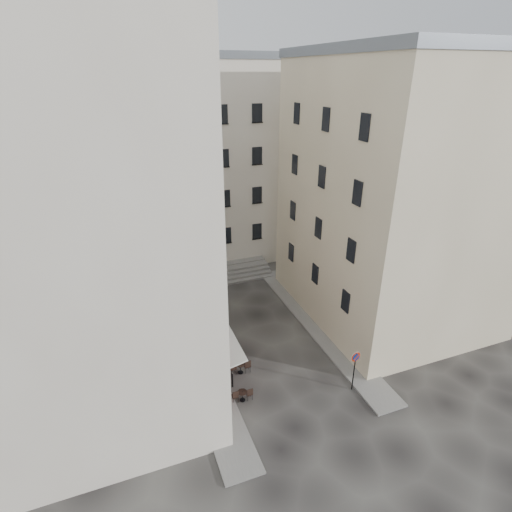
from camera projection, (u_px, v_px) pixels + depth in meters
name	position (u px, v px, depth m)	size (l,w,h in m)	color
ground	(276.00, 363.00, 25.74)	(90.00, 90.00, 0.00)	black
sidewalk_left	(194.00, 342.00, 27.67)	(2.00, 22.00, 0.12)	slate
sidewalk_right	(315.00, 324.00, 29.71)	(2.00, 18.00, 0.12)	slate
building_left	(70.00, 217.00, 20.59)	(12.20, 16.20, 20.60)	beige
building_right	(396.00, 193.00, 28.16)	(12.20, 14.20, 18.60)	#BDAE8D
building_back	(189.00, 163.00, 37.63)	(18.20, 10.20, 18.60)	beige
cafe_storefront	(205.00, 346.00, 24.42)	(1.74, 7.30, 3.50)	#4C0A0E
stone_steps	(221.00, 274.00, 36.25)	(9.00, 3.15, 0.80)	slate
bollard_near	(232.00, 380.00, 23.63)	(0.12, 0.12, 0.98)	black
bollard_mid	(216.00, 345.00, 26.60)	(0.12, 0.12, 0.98)	black
bollard_far	(204.00, 318.00, 29.57)	(0.12, 0.12, 0.98)	black
no_parking_sign	(355.00, 364.00, 22.84)	(0.62, 0.13, 2.71)	black
bistro_table_a	(242.00, 395.00, 22.68)	(1.17, 0.55, 0.82)	black
bistro_table_b	(240.00, 367.00, 24.76)	(1.27, 0.60, 0.90)	black
bistro_table_c	(223.00, 353.00, 25.95)	(1.42, 0.67, 1.00)	black
bistro_table_d	(220.00, 340.00, 27.18)	(1.35, 0.63, 0.95)	black
bistro_table_e	(205.00, 332.00, 28.10)	(1.28, 0.60, 0.90)	black
pedestrian	(221.00, 329.00, 27.77)	(0.61, 0.40, 1.67)	black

